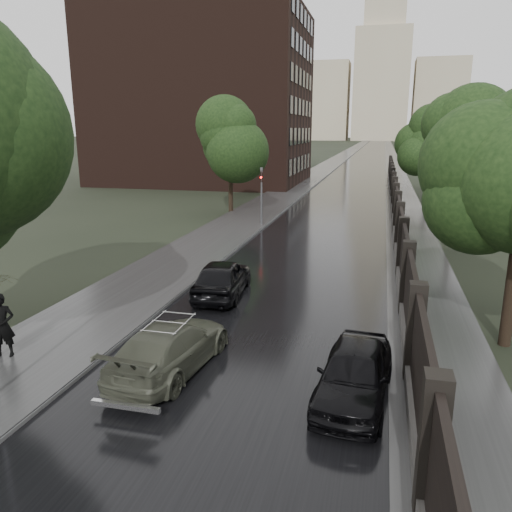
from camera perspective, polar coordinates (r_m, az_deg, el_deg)
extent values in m
plane|color=black|center=(10.67, -9.02, -23.29)|extent=(800.00, 800.00, 0.00)
cube|color=black|center=(197.85, 13.35, 12.06)|extent=(8.00, 420.00, 0.02)
cube|color=#2D2D2D|center=(198.05, 11.58, 12.18)|extent=(4.00, 420.00, 0.16)
cube|color=#2D2D2D|center=(197.83, 14.97, 11.98)|extent=(3.00, 420.00, 0.08)
cube|color=#383533|center=(40.22, 15.50, 4.88)|extent=(0.40, 75.00, 0.50)
cube|color=black|center=(40.04, 15.62, 6.64)|extent=(0.15, 75.00, 2.00)
cube|color=black|center=(77.89, 15.08, 10.05)|extent=(0.45, 0.45, 2.70)
cylinder|color=black|center=(39.59, -2.93, 9.14)|extent=(0.36, 0.36, 5.85)
sphere|color=black|center=(39.45, -2.98, 12.53)|extent=(4.25, 4.25, 4.25)
cylinder|color=black|center=(30.21, 21.67, 6.24)|extent=(0.36, 0.36, 5.53)
sphere|color=black|center=(30.02, 22.06, 10.41)|extent=(4.08, 4.08, 4.08)
cylinder|color=black|center=(48.02, 19.03, 9.10)|extent=(0.36, 0.36, 5.53)
sphere|color=black|center=(47.90, 19.25, 11.73)|extent=(4.08, 4.08, 4.08)
cylinder|color=#59595E|center=(34.00, 0.63, 5.89)|extent=(0.12, 0.12, 3.00)
imported|color=#59595E|center=(33.77, 0.64, 9.25)|extent=(0.16, 0.20, 1.00)
sphere|color=#FF0C0C|center=(33.64, 0.58, 8.97)|extent=(0.14, 0.14, 0.14)
cube|color=black|center=(63.57, -6.01, 17.41)|extent=(24.00, 18.00, 20.00)
cube|color=tan|center=(310.15, 7.83, 17.06)|extent=(28.00, 22.00, 44.00)
cube|color=tan|center=(309.42, 20.19, 16.35)|extent=(28.00, 22.00, 44.00)
cube|color=tan|center=(308.63, 14.10, 18.28)|extent=(30.00, 30.00, 60.00)
cube|color=tan|center=(314.22, 14.59, 25.56)|extent=(22.00, 22.00, 40.00)
imported|color=#454739|center=(14.10, -9.78, -10.20)|extent=(2.34, 4.85, 1.36)
imported|color=black|center=(19.89, -3.89, -2.48)|extent=(2.13, 4.52, 1.50)
imported|color=black|center=(12.72, 11.18, -13.00)|extent=(1.99, 4.24, 1.40)
imported|color=black|center=(15.96, -27.01, -7.08)|extent=(0.79, 0.67, 1.85)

